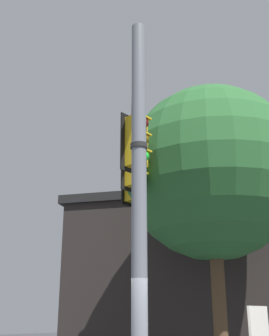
{
  "coord_description": "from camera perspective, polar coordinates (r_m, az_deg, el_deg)",
  "views": [
    {
      "loc": [
        4.93,
        4.31,
        2.0
      ],
      "look_at": [
        -2.37,
        -2.21,
        5.29
      ],
      "focal_mm": 46.79,
      "sensor_mm": 36.0,
      "label": 1
    }
  ],
  "objects": [
    {
      "name": "signal_pole",
      "position": [
        6.7,
        0.62,
        -6.33
      ],
      "size": [
        0.24,
        0.24,
        6.84
      ],
      "primitive_type": "cylinder",
      "color": "slate",
      "rests_on": "ground"
    },
    {
      "name": "mast_arm",
      "position": [
        10.1,
        0.07,
        5.3
      ],
      "size": [
        4.07,
        3.82,
        0.21
      ],
      "primitive_type": "cylinder",
      "rotation": [
        0.0,
        1.57,
        3.89
      ],
      "color": "slate"
    },
    {
      "name": "traffic_light_nearest_pole",
      "position": [
        8.74,
        0.34,
        3.51
      ],
      "size": [
        0.54,
        0.49,
        1.31
      ],
      "color": "black"
    },
    {
      "name": "traffic_light_mid_inner",
      "position": [
        10.05,
        0.12,
        0.51
      ],
      "size": [
        0.54,
        0.49,
        1.31
      ],
      "color": "black"
    },
    {
      "name": "traffic_light_mid_outer",
      "position": [
        11.38,
        -0.05,
        -1.79
      ],
      "size": [
        0.54,
        0.49,
        1.31
      ],
      "color": "black"
    },
    {
      "name": "street_name_sign",
      "position": [
        7.3,
        0.51,
        2.0
      ],
      "size": [
        0.89,
        0.85,
        0.22
      ],
      "color": "#147238"
    },
    {
      "name": "storefront_building",
      "position": [
        16.56,
        9.67,
        -14.95
      ],
      "size": [
        9.86,
        11.09,
        5.93
      ],
      "color": "#282321",
      "rests_on": "ground"
    },
    {
      "name": "tree_by_storefront",
      "position": [
        11.69,
        10.01,
        -0.62
      ],
      "size": [
        4.59,
        4.59,
        7.86
      ],
      "color": "#4C3823",
      "rests_on": "ground"
    }
  ]
}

